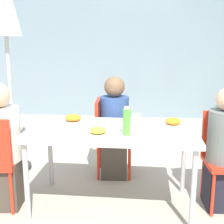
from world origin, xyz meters
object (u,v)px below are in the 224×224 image
Objects in this scene: person_left at (1,150)px; drinking_cup at (137,118)px; person_far at (114,130)px; closed_umbrella at (4,12)px; bottle at (127,122)px; person_right at (224,152)px; salad_bowl at (144,130)px; chair_far at (107,132)px.

person_left is 1.26m from drinking_cup.
person_far is 13.47× the size of drinking_cup.
closed_umbrella reaches higher than bottle.
person_right is at bearing 16.70° from bottle.
drinking_cup is (1.44, -0.47, -1.01)m from closed_umbrella.
person_right is 0.98× the size of person_far.
person_far is 4.74× the size of bottle.
person_left is 1.29m from salad_bowl.
closed_umbrella reaches higher than person_right.
chair_far is 0.10m from person_far.
chair_far is 0.93m from salad_bowl.
closed_umbrella is at bearing -94.72° from chair_far.
person_far is at bearing -2.91° from closed_umbrella.
person_far is 6.57× the size of salad_bowl.
person_right is 2.62m from closed_umbrella.
drinking_cup is (1.20, 0.33, 0.24)m from person_left.
salad_bowl is at bearing 23.40° from chair_far.
person_right is 0.83m from drinking_cup.
person_right is at bearing 57.52° from chair_far.
person_left is at bearing 179.42° from salad_bowl.
bottle is 2.84× the size of drinking_cup.
drinking_cup is at bearing 32.43° from chair_far.
person_right is 1.27m from chair_far.
person_right is 4.65× the size of bottle.
closed_umbrella is (-1.10, 0.02, 1.29)m from chair_far.
person_left is 1.20m from person_far.
closed_umbrella reaches higher than person_far.
drinking_cup is at bearing -15.52° from person_right.
closed_umbrella is 2.00m from salad_bowl.
chair_far reaches higher than drinking_cup.
person_far is 0.54m from drinking_cup.
salad_bowl is at bearing -77.44° from drinking_cup.
person_far is at bearing -33.20° from person_right.
chair_far is at bearing 117.30° from salad_bowl.
person_right is 1.28× the size of chair_far.
person_left is 1.04× the size of person_right.
person_left reaches higher than person_right.
closed_umbrella is (-1.18, 0.06, 1.25)m from person_far.
closed_umbrella is 9.91× the size of bottle.
chair_far is 5.04× the size of salad_bowl.
person_left reaches higher than bottle.
chair_far is at bearing 126.32° from drinking_cup.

